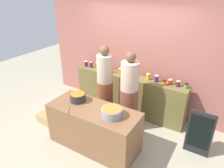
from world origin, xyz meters
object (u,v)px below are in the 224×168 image
object	(u,v)px
cook_in_cap	(129,96)
preserve_jar_4	(103,69)
cooking_pot_center	(112,112)
cooking_pot_left	(78,97)
bread_crate	(48,119)
preserve_jar_15	(186,86)
cook_with_tongs	(105,88)
preserve_jar_14	(178,84)
preserve_jar_7	(120,71)
wooden_spoon	(68,110)
preserve_jar_2	(97,65)
preserve_jar_5	(107,68)
preserve_jar_6	(112,70)
preserve_jar_8	(125,73)
preserve_jar_10	(148,77)
preserve_jar_3	(99,68)
chalkboard_sign	(199,134)
preserve_jar_0	(86,64)
preserve_jar_12	(164,83)
preserve_jar_13	(170,82)
preserve_jar_1	(91,65)
preserve_jar_11	(156,79)
preserve_jar_9	(129,74)

from	to	relation	value
cook_in_cap	preserve_jar_4	bearing A→B (deg)	151.33
preserve_jar_4	cooking_pot_center	world-z (taller)	preserve_jar_4
cooking_pot_left	bread_crate	xyz separation A→B (m)	(-0.90, -0.04, -0.80)
preserve_jar_15	cook_with_tongs	distance (m)	1.68
preserve_jar_14	cook_with_tongs	world-z (taller)	cook_with_tongs
preserve_jar_7	wooden_spoon	world-z (taller)	preserve_jar_7
preserve_jar_2	preserve_jar_5	distance (m)	0.36
preserve_jar_15	cooking_pot_center	distance (m)	1.71
preserve_jar_15	preserve_jar_6	bearing A→B (deg)	-177.15
wooden_spoon	cook_with_tongs	xyz separation A→B (m)	(0.05, 1.12, -0.04)
preserve_jar_14	preserve_jar_8	bearing A→B (deg)	-176.36
preserve_jar_10	preserve_jar_3	bearing A→B (deg)	-176.12
preserve_jar_4	chalkboard_sign	distance (m)	2.54
preserve_jar_0	cooking_pot_center	xyz separation A→B (m)	(1.63, -1.42, -0.10)
preserve_jar_4	preserve_jar_10	bearing A→B (deg)	3.91
preserve_jar_0	preserve_jar_2	xyz separation A→B (m)	(0.29, 0.07, 0.00)
preserve_jar_0	preserve_jar_12	xyz separation A→B (m)	(2.06, -0.04, -0.01)
preserve_jar_13	preserve_jar_12	bearing A→B (deg)	-135.50
preserve_jar_4	preserve_jar_12	xyz separation A→B (m)	(1.52, -0.02, 0.00)
cooking_pot_center	cook_with_tongs	size ratio (longest dim) A/B	0.20
preserve_jar_4	cook_in_cap	xyz separation A→B (m)	(0.98, -0.54, -0.22)
bread_crate	preserve_jar_7	bearing A→B (deg)	53.70
preserve_jar_1	preserve_jar_12	world-z (taller)	preserve_jar_1
cook_with_tongs	chalkboard_sign	bearing A→B (deg)	-1.66
preserve_jar_11	preserve_jar_12	distance (m)	0.21
preserve_jar_3	preserve_jar_5	distance (m)	0.21
preserve_jar_13	cook_in_cap	bearing A→B (deg)	-135.90
preserve_jar_0	preserve_jar_6	xyz separation A→B (m)	(0.78, -0.02, -0.00)
preserve_jar_11	cooking_pot_center	xyz separation A→B (m)	(-0.23, -1.45, -0.11)
preserve_jar_5	cooking_pot_left	distance (m)	1.33
preserve_jar_15	cooking_pot_left	distance (m)	2.16
preserve_jar_11	chalkboard_sign	distance (m)	1.38
preserve_jar_8	cooking_pot_left	world-z (taller)	preserve_jar_8
preserve_jar_8	cooking_pot_left	bearing A→B (deg)	-103.45
preserve_jar_6	bread_crate	xyz separation A→B (m)	(-0.86, -1.33, -0.90)
preserve_jar_3	chalkboard_sign	size ratio (longest dim) A/B	0.11
preserve_jar_11	preserve_jar_0	bearing A→B (deg)	-179.04
preserve_jar_0	preserve_jar_9	distance (m)	1.25
preserve_jar_5	preserve_jar_15	size ratio (longest dim) A/B	1.39
preserve_jar_10	cook_with_tongs	size ratio (longest dim) A/B	0.08
preserve_jar_9	preserve_jar_13	size ratio (longest dim) A/B	1.23
preserve_jar_5	cook_in_cap	bearing A→B (deg)	-32.25
wooden_spoon	bread_crate	world-z (taller)	wooden_spoon
preserve_jar_14	preserve_jar_10	bearing A→B (deg)	179.99
preserve_jar_14	wooden_spoon	distance (m)	2.25
preserve_jar_8	cook_with_tongs	bearing A→B (deg)	-110.40
preserve_jar_6	preserve_jar_10	xyz separation A→B (m)	(0.89, 0.07, 0.01)
preserve_jar_0	preserve_jar_5	size ratio (longest dim) A/B	0.96
preserve_jar_14	preserve_jar_5	bearing A→B (deg)	-178.02
preserve_jar_11	preserve_jar_15	size ratio (longest dim) A/B	1.46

